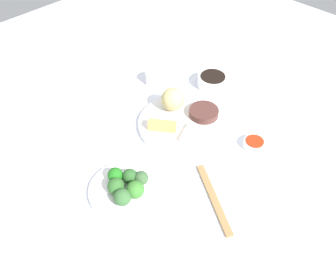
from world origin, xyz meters
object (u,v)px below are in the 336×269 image
(broccoli_plate, at_px, (126,190))
(sauce_ramekin_sweet_and_sour, at_px, (254,144))
(main_plate, at_px, (183,124))
(soy_sauce_bowl, at_px, (212,81))
(teacup, at_px, (154,77))
(chopsticks_pair, at_px, (214,198))

(broccoli_plate, relative_size, sauce_ramekin_sweet_and_sour, 3.01)
(broccoli_plate, xyz_separation_m, sauce_ramekin_sweet_and_sour, (-0.15, -0.39, 0.00))
(main_plate, bearing_deg, sauce_ramekin_sweet_and_sour, -159.23)
(soy_sauce_bowl, xyz_separation_m, teacup, (0.17, 0.14, 0.00))
(sauce_ramekin_sweet_and_sour, xyz_separation_m, chopsticks_pair, (-0.04, 0.24, -0.01))
(teacup, relative_size, chopsticks_pair, 0.27)
(chopsticks_pair, bearing_deg, broccoli_plate, 38.31)
(soy_sauce_bowl, distance_m, teacup, 0.22)
(broccoli_plate, distance_m, chopsticks_pair, 0.24)
(teacup, bearing_deg, sauce_ramekin_sweet_and_sour, 178.73)
(soy_sauce_bowl, height_order, sauce_ramekin_sweet_and_sour, soy_sauce_bowl)
(sauce_ramekin_sweet_and_sour, relative_size, chopsticks_pair, 0.29)
(teacup, bearing_deg, soy_sauce_bowl, -140.26)
(main_plate, distance_m, soy_sauce_bowl, 0.24)
(soy_sauce_bowl, relative_size, sauce_ramekin_sweet_and_sour, 1.64)
(main_plate, distance_m, sauce_ramekin_sweet_and_sour, 0.24)
(main_plate, height_order, broccoli_plate, main_plate)
(teacup, distance_m, chopsticks_pair, 0.55)
(soy_sauce_bowl, relative_size, teacup, 1.77)
(broccoli_plate, height_order, sauce_ramekin_sweet_and_sour, sauce_ramekin_sweet_and_sour)
(teacup, bearing_deg, main_plate, 158.32)
(main_plate, xyz_separation_m, chopsticks_pair, (-0.26, 0.16, -0.00))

